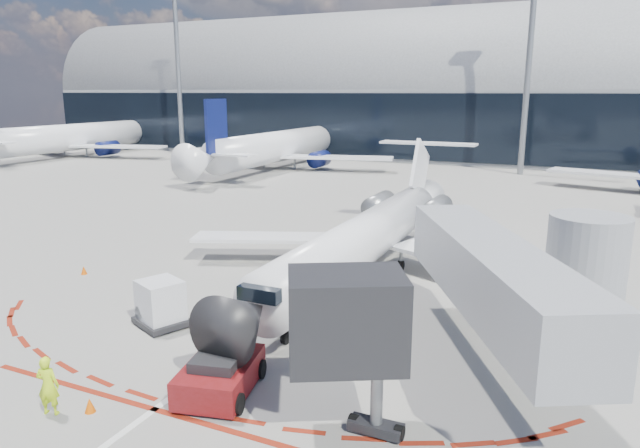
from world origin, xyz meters
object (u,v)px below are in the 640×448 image
at_px(pushback_tug, 220,375).
at_px(uld_container, 161,304).
at_px(regional_jet, 370,234).
at_px(ramp_worker, 48,385).

height_order(pushback_tug, uld_container, uld_container).
bearing_deg(regional_jet, ramp_worker, -103.94).
bearing_deg(uld_container, regional_jet, 84.72).
xyz_separation_m(regional_jet, ramp_worker, (-4.27, -17.19, -1.28)).
distance_m(regional_jet, uld_container, 11.83).
bearing_deg(regional_jet, pushback_tug, -90.95).
xyz_separation_m(pushback_tug, uld_container, (-5.42, 3.59, 0.37)).
bearing_deg(ramp_worker, regional_jet, -122.74).
bearing_deg(pushback_tug, ramp_worker, -153.84).
distance_m(ramp_worker, uld_container, 7.02).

